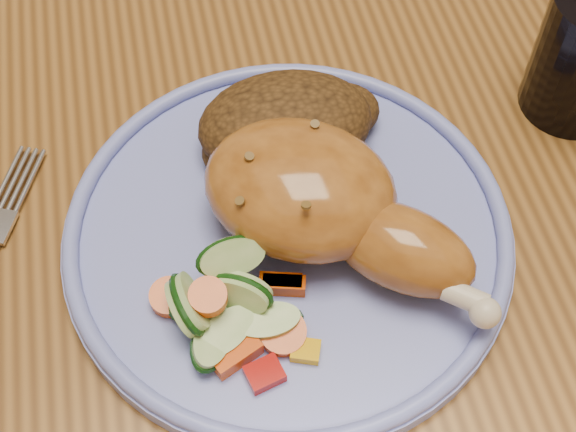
{
  "coord_description": "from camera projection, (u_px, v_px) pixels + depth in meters",
  "views": [
    {
      "loc": [
        -0.12,
        -0.38,
        1.16
      ],
      "look_at": [
        -0.06,
        -0.13,
        0.78
      ],
      "focal_mm": 50.0,
      "sensor_mm": 36.0,
      "label": 1
    }
  ],
  "objects": [
    {
      "name": "ground",
      "position": [
        312.0,
        431.0,
        1.19
      ],
      "size": [
        4.0,
        4.0,
        0.0
      ],
      "primitive_type": "plane",
      "color": "#56361D",
      "rests_on": "ground"
    },
    {
      "name": "dining_table",
      "position": [
        332.0,
        149.0,
        0.63
      ],
      "size": [
        0.9,
        1.4,
        0.75
      ],
      "color": "brown",
      "rests_on": "ground"
    },
    {
      "name": "plate",
      "position": [
        288.0,
        235.0,
        0.48
      ],
      "size": [
        0.27,
        0.27,
        0.01
      ],
      "primitive_type": "cylinder",
      "color": "#717DD4",
      "rests_on": "dining_table"
    },
    {
      "name": "plate_rim",
      "position": [
        288.0,
        225.0,
        0.47
      ],
      "size": [
        0.27,
        0.27,
        0.01
      ],
      "primitive_type": "torus",
      "color": "#717DD4",
      "rests_on": "plate"
    },
    {
      "name": "chicken_leg",
      "position": [
        324.0,
        203.0,
        0.45
      ],
      "size": [
        0.17,
        0.17,
        0.06
      ],
      "color": "#A76323",
      "rests_on": "plate"
    },
    {
      "name": "rice_pilaf",
      "position": [
        289.0,
        124.0,
        0.5
      ],
      "size": [
        0.12,
        0.08,
        0.05
      ],
      "color": "#462B11",
      "rests_on": "plate"
    },
    {
      "name": "vegetable_pile",
      "position": [
        227.0,
        309.0,
        0.43
      ],
      "size": [
        0.09,
        0.09,
        0.04
      ],
      "color": "#A50A05",
      "rests_on": "plate"
    }
  ]
}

